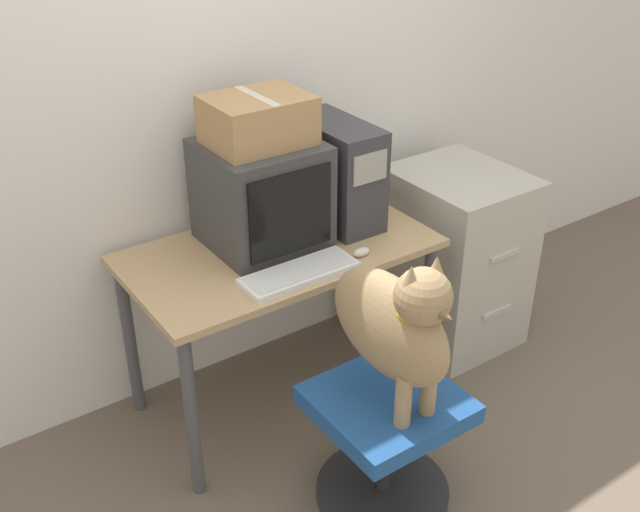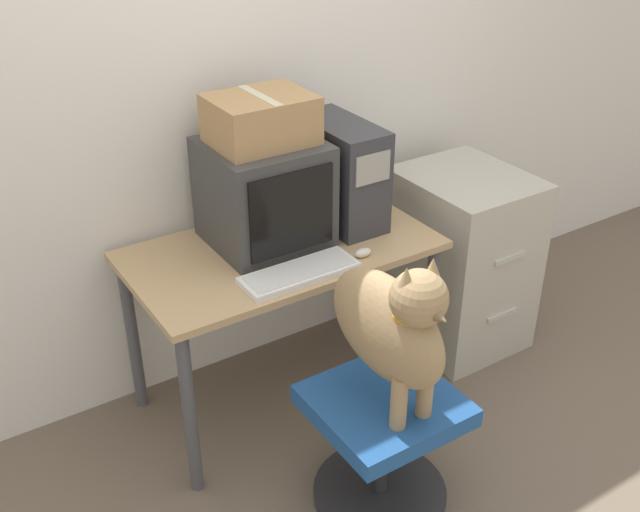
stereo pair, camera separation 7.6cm
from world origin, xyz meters
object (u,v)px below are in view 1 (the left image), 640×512
Objects in this scene: office_chair at (386,439)px; dog at (396,322)px; crt_monitor at (262,194)px; filing_cabinet at (455,257)px; keyboard at (299,273)px; cardboard_box at (258,120)px; pc_tower at (336,172)px.

dog reaches higher than office_chair.
filing_cabinet is at bearing -7.87° from crt_monitor.
crt_monitor is at bearing 91.72° from dog.
office_chair is 0.52m from dog.
crt_monitor is 1.04m from office_chair.
crt_monitor reaches higher than filing_cabinet.
dog is (0.06, -0.49, 0.03)m from keyboard.
crt_monitor reaches higher than dog.
dog is 1.62× the size of cardboard_box.
filing_cabinet reaches higher than office_chair.
dog is at bearing -83.29° from keyboard.
keyboard is at bearing -96.01° from crt_monitor.
keyboard is (-0.39, -0.31, -0.20)m from pc_tower.
cardboard_box reaches higher than office_chair.
crt_monitor is at bearing 83.99° from keyboard.
keyboard is 0.75× the size of dog.
cardboard_box is (0.00, 0.00, 0.30)m from crt_monitor.
keyboard reaches higher than office_chair.
crt_monitor is 1.16× the size of cardboard_box.
office_chair is 1.35× the size of cardboard_box.
crt_monitor reaches higher than keyboard.
cardboard_box reaches higher than pc_tower.
crt_monitor is 0.51× the size of filing_cabinet.
pc_tower is 0.46m from cardboard_box.
filing_cabinet is (0.97, -0.13, -0.53)m from crt_monitor.
crt_monitor is at bearing 179.72° from pc_tower.
filing_cabinet is (0.94, 0.65, 0.15)m from office_chair.
pc_tower reaches higher than dog.
crt_monitor is 0.82m from dog.
keyboard is 1.22× the size of cardboard_box.
keyboard is at bearing -169.72° from filing_cabinet.
keyboard is 1.07m from filing_cabinet.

